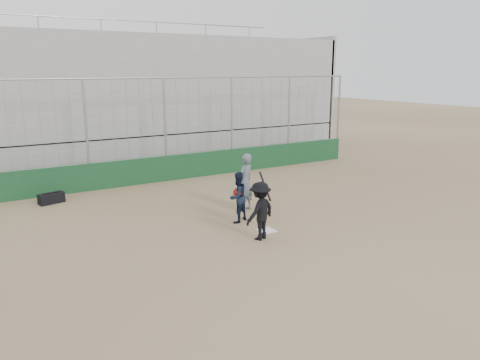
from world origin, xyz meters
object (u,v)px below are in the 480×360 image
umpire (245,185)px  equipment_bag (51,198)px  batter_at_plate (260,211)px  catcher_crouched (238,205)px

umpire → equipment_bag: size_ratio=1.89×
batter_at_plate → equipment_bag: batter_at_plate is taller
catcher_crouched → equipment_bag: size_ratio=1.19×
batter_at_plate → catcher_crouched: batter_at_plate is taller
catcher_crouched → umpire: 1.21m
catcher_crouched → equipment_bag: (-4.27, 4.85, -0.33)m
batter_at_plate → catcher_crouched: size_ratio=1.67×
batter_at_plate → equipment_bag: bearing=122.6°
batter_at_plate → umpire: 2.55m
batter_at_plate → equipment_bag: size_ratio=1.98×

